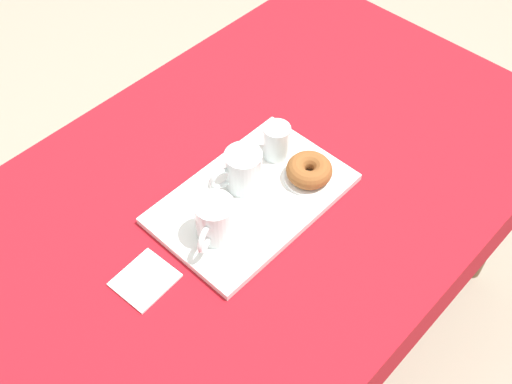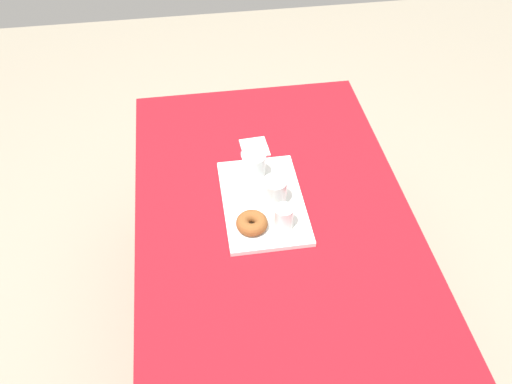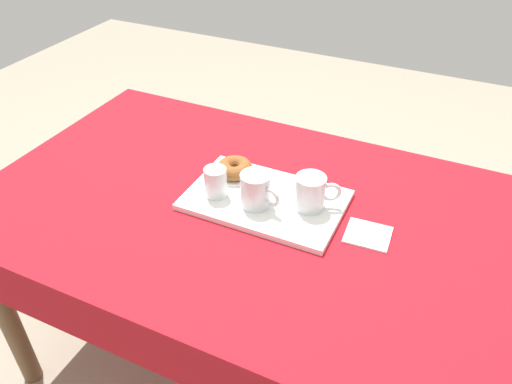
{
  "view_description": "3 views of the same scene",
  "coord_description": "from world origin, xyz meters",
  "px_view_note": "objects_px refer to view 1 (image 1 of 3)",
  "views": [
    {
      "loc": [
        0.69,
        0.64,
        1.85
      ],
      "look_at": [
        0.05,
        0.04,
        0.78
      ],
      "focal_mm": 43.42,
      "sensor_mm": 36.0,
      "label": 1
    },
    {
      "loc": [
        -1.26,
        0.25,
        2.14
      ],
      "look_at": [
        0.05,
        0.06,
        0.81
      ],
      "focal_mm": 37.93,
      "sensor_mm": 36.0,
      "label": 2
    },
    {
      "loc": [
        0.51,
        -1.01,
        1.63
      ],
      "look_at": [
        0.03,
        0.02,
        0.78
      ],
      "focal_mm": 35.29,
      "sensor_mm": 36.0,
      "label": 3
    }
  ],
  "objects_px": {
    "sugar_donut_left": "(309,170)",
    "paper_napkin": "(145,280)",
    "donut_plate_left": "(309,177)",
    "tea_mug_left": "(243,171)",
    "serving_tray": "(252,198)",
    "water_glass_near": "(277,143)",
    "dining_table": "(258,206)",
    "tea_mug_right": "(215,221)"
  },
  "relations": [
    {
      "from": "water_glass_near",
      "to": "sugar_donut_left",
      "type": "distance_m",
      "value": 0.11
    },
    {
      "from": "dining_table",
      "to": "tea_mug_left",
      "type": "bearing_deg",
      "value": -10.97
    },
    {
      "from": "tea_mug_right",
      "to": "paper_napkin",
      "type": "height_order",
      "value": "tea_mug_right"
    },
    {
      "from": "tea_mug_left",
      "to": "sugar_donut_left",
      "type": "xyz_separation_m",
      "value": [
        -0.12,
        0.1,
        -0.02
      ]
    },
    {
      "from": "donut_plate_left",
      "to": "paper_napkin",
      "type": "xyz_separation_m",
      "value": [
        0.43,
        -0.07,
        -0.02
      ]
    },
    {
      "from": "serving_tray",
      "to": "donut_plate_left",
      "type": "bearing_deg",
      "value": 155.44
    },
    {
      "from": "donut_plate_left",
      "to": "water_glass_near",
      "type": "bearing_deg",
      "value": -92.89
    },
    {
      "from": "tea_mug_right",
      "to": "water_glass_near",
      "type": "distance_m",
      "value": 0.27
    },
    {
      "from": "tea_mug_left",
      "to": "serving_tray",
      "type": "bearing_deg",
      "value": 74.54
    },
    {
      "from": "tea_mug_left",
      "to": "donut_plate_left",
      "type": "bearing_deg",
      "value": 140.19
    },
    {
      "from": "dining_table",
      "to": "serving_tray",
      "type": "distance_m",
      "value": 0.12
    },
    {
      "from": "serving_tray",
      "to": "water_glass_near",
      "type": "bearing_deg",
      "value": -160.32
    },
    {
      "from": "dining_table",
      "to": "sugar_donut_left",
      "type": "bearing_deg",
      "value": 130.14
    },
    {
      "from": "tea_mug_left",
      "to": "tea_mug_right",
      "type": "distance_m",
      "value": 0.15
    },
    {
      "from": "sugar_donut_left",
      "to": "paper_napkin",
      "type": "height_order",
      "value": "sugar_donut_left"
    },
    {
      "from": "water_glass_near",
      "to": "tea_mug_right",
      "type": "bearing_deg",
      "value": 13.37
    },
    {
      "from": "tea_mug_left",
      "to": "paper_napkin",
      "type": "height_order",
      "value": "tea_mug_left"
    },
    {
      "from": "serving_tray",
      "to": "paper_napkin",
      "type": "bearing_deg",
      "value": -2.86
    },
    {
      "from": "water_glass_near",
      "to": "donut_plate_left",
      "type": "distance_m",
      "value": 0.11
    },
    {
      "from": "tea_mug_left",
      "to": "donut_plate_left",
      "type": "distance_m",
      "value": 0.16
    },
    {
      "from": "serving_tray",
      "to": "dining_table",
      "type": "bearing_deg",
      "value": -149.33
    },
    {
      "from": "tea_mug_left",
      "to": "paper_napkin",
      "type": "xyz_separation_m",
      "value": [
        0.32,
        0.02,
        -0.06
      ]
    },
    {
      "from": "dining_table",
      "to": "serving_tray",
      "type": "xyz_separation_m",
      "value": [
        0.05,
        0.03,
        0.1
      ]
    },
    {
      "from": "paper_napkin",
      "to": "dining_table",
      "type": "bearing_deg",
      "value": -177.47
    },
    {
      "from": "water_glass_near",
      "to": "sugar_donut_left",
      "type": "height_order",
      "value": "water_glass_near"
    },
    {
      "from": "donut_plate_left",
      "to": "sugar_donut_left",
      "type": "xyz_separation_m",
      "value": [
        0.0,
        0.0,
        0.03
      ]
    },
    {
      "from": "serving_tray",
      "to": "tea_mug_left",
      "type": "distance_m",
      "value": 0.07
    },
    {
      "from": "tea_mug_left",
      "to": "paper_napkin",
      "type": "bearing_deg",
      "value": 4.32
    },
    {
      "from": "dining_table",
      "to": "tea_mug_right",
      "type": "xyz_separation_m",
      "value": [
        0.18,
        0.05,
        0.16
      ]
    },
    {
      "from": "dining_table",
      "to": "donut_plate_left",
      "type": "height_order",
      "value": "donut_plate_left"
    },
    {
      "from": "serving_tray",
      "to": "paper_napkin",
      "type": "distance_m",
      "value": 0.31
    },
    {
      "from": "tea_mug_right",
      "to": "dining_table",
      "type": "bearing_deg",
      "value": -165.85
    },
    {
      "from": "serving_tray",
      "to": "sugar_donut_left",
      "type": "distance_m",
      "value": 0.15
    },
    {
      "from": "tea_mug_right",
      "to": "donut_plate_left",
      "type": "relative_size",
      "value": 1.09
    },
    {
      "from": "donut_plate_left",
      "to": "dining_table",
      "type": "bearing_deg",
      "value": -49.86
    },
    {
      "from": "tea_mug_left",
      "to": "water_glass_near",
      "type": "bearing_deg",
      "value": -176.02
    },
    {
      "from": "sugar_donut_left",
      "to": "donut_plate_left",
      "type": "bearing_deg",
      "value": 0.0
    },
    {
      "from": "serving_tray",
      "to": "water_glass_near",
      "type": "relative_size",
      "value": 5.04
    },
    {
      "from": "dining_table",
      "to": "water_glass_near",
      "type": "height_order",
      "value": "water_glass_near"
    },
    {
      "from": "sugar_donut_left",
      "to": "tea_mug_left",
      "type": "bearing_deg",
      "value": -39.81
    },
    {
      "from": "donut_plate_left",
      "to": "sugar_donut_left",
      "type": "height_order",
      "value": "sugar_donut_left"
    },
    {
      "from": "donut_plate_left",
      "to": "sugar_donut_left",
      "type": "distance_m",
      "value": 0.03
    }
  ]
}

